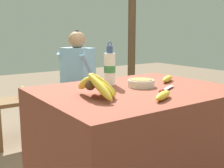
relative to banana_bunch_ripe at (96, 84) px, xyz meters
name	(u,v)px	position (x,y,z in m)	size (l,w,h in m)	color
market_counter	(135,140)	(0.34, 0.07, -0.43)	(1.24, 0.95, 0.71)	brown
banana_bunch_ripe	(96,84)	(0.00, 0.00, 0.00)	(0.19, 0.38, 0.16)	#4C381E
serving_bowl	(141,82)	(0.42, 0.10, -0.05)	(0.18, 0.18, 0.05)	silver
water_bottle	(110,68)	(0.29, 0.29, 0.04)	(0.08, 0.08, 0.30)	white
loose_banana_front	(163,96)	(0.27, -0.25, -0.05)	(0.20, 0.13, 0.04)	gold
loose_banana_side	(167,79)	(0.70, 0.14, -0.05)	(0.20, 0.14, 0.04)	gold
knife	(165,90)	(0.44, -0.09, -0.06)	(0.22, 0.13, 0.02)	#BCBCC1
wooden_bench	(66,99)	(0.45, 1.38, -0.42)	(1.66, 0.32, 0.44)	brown
seated_vendor	(75,74)	(0.55, 1.33, -0.15)	(0.47, 0.43, 1.10)	#473828
banana_bunch_green	(26,91)	(0.03, 1.37, -0.28)	(0.18, 0.29, 0.14)	#4C381E
support_post_far	(132,25)	(1.57, 1.65, 0.38)	(0.10, 0.10, 2.33)	#4C3823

